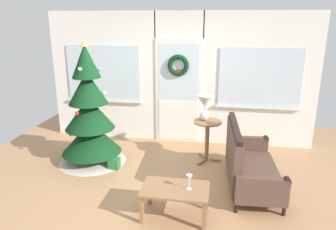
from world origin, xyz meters
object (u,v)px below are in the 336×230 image
object	(u,v)px
side_table	(207,133)
coffee_table	(175,192)
settee_sofa	(246,163)
christmas_tree	(90,119)
table_lamp	(205,104)
wine_glass	(189,179)
gift_box	(114,163)

from	to	relation	value
side_table	coffee_table	size ratio (longest dim) A/B	0.87
side_table	settee_sofa	bearing A→B (deg)	-52.41
christmas_tree	table_lamp	xyz separation A→B (m)	(1.91, 0.41, 0.23)
table_lamp	wine_glass	world-z (taller)	table_lamp
christmas_tree	side_table	bearing A→B (deg)	10.50
side_table	table_lamp	size ratio (longest dim) A/B	1.66
coffee_table	christmas_tree	bearing A→B (deg)	140.87
christmas_tree	side_table	world-z (taller)	christmas_tree
side_table	coffee_table	xyz separation A→B (m)	(-0.30, -1.72, -0.18)
table_lamp	coffee_table	world-z (taller)	table_lamp
side_table	wine_glass	world-z (taller)	side_table
settee_sofa	table_lamp	bearing A→B (deg)	128.82
side_table	christmas_tree	bearing A→B (deg)	-169.50
coffee_table	gift_box	bearing A→B (deg)	136.28
christmas_tree	wine_glass	world-z (taller)	christmas_tree
wine_glass	side_table	bearing A→B (deg)	85.68
settee_sofa	side_table	world-z (taller)	settee_sofa
settee_sofa	gift_box	size ratio (longest dim) A/B	8.85
side_table	table_lamp	distance (m)	0.50
gift_box	settee_sofa	bearing A→B (deg)	-6.15
christmas_tree	coffee_table	size ratio (longest dim) A/B	2.50
table_lamp	settee_sofa	bearing A→B (deg)	-51.18
christmas_tree	settee_sofa	world-z (taller)	christmas_tree
side_table	wine_glass	size ratio (longest dim) A/B	3.74
settee_sofa	side_table	size ratio (longest dim) A/B	2.15
wine_glass	table_lamp	bearing A→B (deg)	87.73
christmas_tree	gift_box	distance (m)	0.86
settee_sofa	coffee_table	world-z (taller)	settee_sofa
christmas_tree	wine_glass	distance (m)	2.30
table_lamp	gift_box	size ratio (longest dim) A/B	2.48
coffee_table	wine_glass	bearing A→B (deg)	1.67
christmas_tree	settee_sofa	distance (m)	2.65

